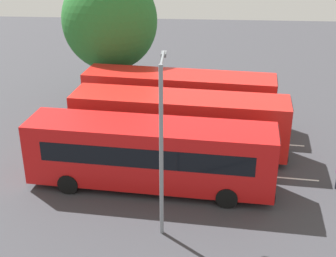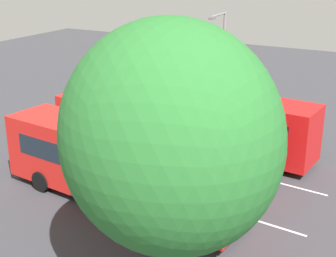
# 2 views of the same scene
# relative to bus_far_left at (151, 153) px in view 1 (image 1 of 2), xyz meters

# --- Properties ---
(ground_plane) EXTENTS (71.79, 71.79, 0.00)m
(ground_plane) POSITION_rel_bus_far_left_xyz_m (0.59, 3.71, -1.76)
(ground_plane) COLOR #38383D
(bus_far_left) EXTENTS (11.48, 3.42, 3.19)m
(bus_far_left) POSITION_rel_bus_far_left_xyz_m (0.00, 0.00, 0.00)
(bus_far_left) COLOR red
(bus_far_left) RESTS_ON ground
(bus_center_left) EXTENTS (11.49, 3.49, 3.19)m
(bus_center_left) POSITION_rel_bus_far_left_xyz_m (1.13, 3.73, 0.00)
(bus_center_left) COLOR red
(bus_center_left) RESTS_ON ground
(bus_center_right) EXTENTS (11.51, 3.63, 3.19)m
(bus_center_right) POSITION_rel_bus_far_left_xyz_m (0.90, 7.44, 0.00)
(bus_center_right) COLOR red
(bus_center_right) RESTS_ON ground
(street_lamp) EXTENTS (0.25, 2.33, 7.02)m
(street_lamp) POSITION_rel_bus_far_left_xyz_m (0.80, -3.26, 2.31)
(street_lamp) COLOR gray
(street_lamp) RESTS_ON ground
(depot_tree) EXTENTS (6.33, 5.70, 8.65)m
(depot_tree) POSITION_rel_bus_far_left_xyz_m (-3.99, 11.94, 3.57)
(depot_tree) COLOR #4C3823
(depot_tree) RESTS_ON ground
(lane_stripe_outer_left) EXTENTS (14.88, 1.51, 0.01)m
(lane_stripe_outer_left) POSITION_rel_bus_far_left_xyz_m (0.59, 1.82, -1.75)
(lane_stripe_outer_left) COLOR silver
(lane_stripe_outer_left) RESTS_ON ground
(lane_stripe_inner_left) EXTENTS (14.88, 1.51, 0.01)m
(lane_stripe_inner_left) POSITION_rel_bus_far_left_xyz_m (0.59, 5.59, -1.75)
(lane_stripe_inner_left) COLOR silver
(lane_stripe_inner_left) RESTS_ON ground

